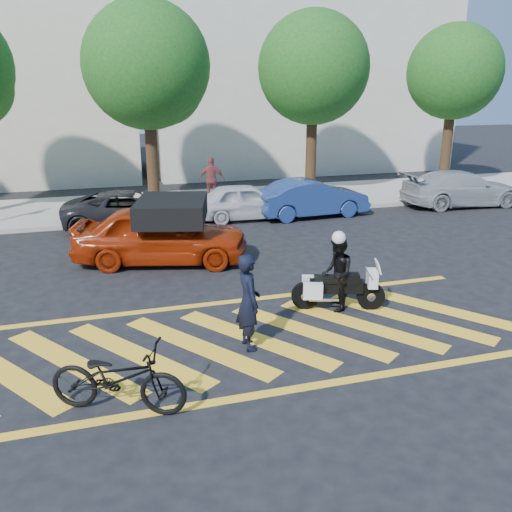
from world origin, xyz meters
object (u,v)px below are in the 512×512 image
object	(u,v)px
parked_mid_right	(246,201)
parked_right	(312,198)
parked_far_right	(461,188)
police_motorcycle	(337,288)
parked_mid_left	(130,210)
officer_moto	(337,274)
officer_bike	(248,302)
bicycle	(118,378)
red_convertible	(161,234)

from	to	relation	value
parked_mid_right	parked_right	xyz separation A→B (m)	(2.38, -0.29, 0.03)
parked_right	parked_far_right	xyz separation A→B (m)	(6.34, -0.01, 0.01)
police_motorcycle	parked_mid_left	bearing A→B (deg)	131.97
officer_moto	parked_right	distance (m)	8.50
officer_bike	bicycle	bearing A→B (deg)	118.22
bicycle	officer_moto	bearing A→B (deg)	-36.33
parked_mid_left	parked_far_right	bearing A→B (deg)	-85.02
red_convertible	parked_mid_left	world-z (taller)	red_convertible
officer_bike	parked_right	world-z (taller)	officer_bike
parked_mid_right	parked_far_right	xyz separation A→B (m)	(8.72, -0.30, 0.04)
officer_bike	red_convertible	xyz separation A→B (m)	(-0.89, 5.43, -0.12)
parked_far_right	parked_mid_right	bearing A→B (deg)	91.72
police_motorcycle	red_convertible	xyz separation A→B (m)	(-3.18, 4.28, 0.30)
parked_mid_right	red_convertible	bearing A→B (deg)	141.59
officer_bike	parked_mid_left	world-z (taller)	officer_bike
parked_mid_right	officer_moto	bearing A→B (deg)	-179.88
red_convertible	parked_mid_left	bearing A→B (deg)	22.03
parked_far_right	parked_mid_left	bearing A→B (deg)	92.34
bicycle	police_motorcycle	size ratio (longest dim) A/B	1.06
bicycle	police_motorcycle	distance (m)	5.34
officer_moto	bicycle	bearing A→B (deg)	-43.24
police_motorcycle	parked_far_right	bearing A→B (deg)	59.66
parked_mid_left	parked_mid_right	distance (m)	4.03
officer_bike	red_convertible	size ratio (longest dim) A/B	0.39
officer_bike	bicycle	world-z (taller)	officer_bike
officer_bike	police_motorcycle	bearing A→B (deg)	-65.66
parked_mid_left	parked_right	bearing A→B (deg)	-86.24
officer_bike	parked_far_right	size ratio (longest dim) A/B	0.38
bicycle	parked_right	distance (m)	12.93
officer_moto	police_motorcycle	bearing A→B (deg)	141.76
parked_right	parked_mid_left	bearing A→B (deg)	84.27
bicycle	police_motorcycle	world-z (taller)	bicycle
officer_bike	parked_mid_left	size ratio (longest dim) A/B	0.41
officer_bike	bicycle	distance (m)	2.80
parked_mid_right	bicycle	bearing A→B (deg)	157.80
parked_far_right	officer_bike	bearing A→B (deg)	132.67
officer_bike	police_motorcycle	distance (m)	2.60
parked_mid_left	bicycle	bearing A→B (deg)	-178.89
officer_bike	parked_far_right	xyz separation A→B (m)	(11.34, 9.18, -0.21)
parked_mid_left	officer_bike	bearing A→B (deg)	-165.30
parked_mid_right	parked_far_right	bearing A→B (deg)	-89.42
officer_bike	parked_mid_right	size ratio (longest dim) A/B	0.47
parked_mid_right	parked_right	bearing A→B (deg)	-94.32
parked_mid_left	parked_far_right	size ratio (longest dim) A/B	0.93
parked_far_right	police_motorcycle	bearing A→B (deg)	135.26
bicycle	parked_mid_right	world-z (taller)	parked_mid_right
police_motorcycle	parked_far_right	world-z (taller)	parked_far_right
police_motorcycle	parked_mid_left	xyz separation A→B (m)	(-3.69, 8.33, 0.13)
red_convertible	parked_far_right	size ratio (longest dim) A/B	0.97
bicycle	parked_mid_right	size ratio (longest dim) A/B	0.55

